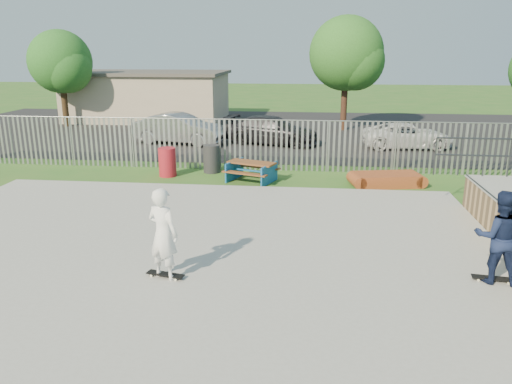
# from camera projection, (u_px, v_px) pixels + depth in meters

# --- Properties ---
(ground) EXTENTS (120.00, 120.00, 0.00)m
(ground) POSITION_uv_depth(u_px,v_px,m) (179.00, 260.00, 11.39)
(ground) COLOR #2D6322
(ground) RESTS_ON ground
(concrete_slab) EXTENTS (15.00, 12.00, 0.15)m
(concrete_slab) POSITION_uv_depth(u_px,v_px,m) (179.00, 257.00, 11.37)
(concrete_slab) COLOR #979792
(concrete_slab) RESTS_ON ground
(fence) EXTENTS (26.04, 16.02, 2.00)m
(fence) POSITION_uv_depth(u_px,v_px,m) (247.00, 172.00, 15.40)
(fence) COLOR gray
(fence) RESTS_ON ground
(picnic_table) EXTENTS (2.09, 1.90, 0.72)m
(picnic_table) POSITION_uv_depth(u_px,v_px,m) (252.00, 171.00, 18.09)
(picnic_table) COLOR brown
(picnic_table) RESTS_ON ground
(funbox) EXTENTS (2.34, 1.49, 0.43)m
(funbox) POSITION_uv_depth(u_px,v_px,m) (386.00, 180.00, 17.56)
(funbox) COLOR brown
(funbox) RESTS_ON ground
(trash_bin_red) EXTENTS (0.65, 0.65, 1.08)m
(trash_bin_red) POSITION_uv_depth(u_px,v_px,m) (167.00, 162.00, 18.79)
(trash_bin_red) COLOR #A31925
(trash_bin_red) RESTS_ON ground
(trash_bin_grey) EXTENTS (0.65, 0.65, 1.08)m
(trash_bin_grey) POSITION_uv_depth(u_px,v_px,m) (212.00, 159.00, 19.37)
(trash_bin_grey) COLOR #272729
(trash_bin_grey) RESTS_ON ground
(parking_lot) EXTENTS (40.00, 18.00, 0.02)m
(parking_lot) POSITION_uv_depth(u_px,v_px,m) (260.00, 130.00, 29.55)
(parking_lot) COLOR black
(parking_lot) RESTS_ON ground
(car_silver) EXTENTS (4.82, 2.46, 1.52)m
(car_silver) POSITION_uv_depth(u_px,v_px,m) (179.00, 129.00, 25.12)
(car_silver) COLOR #A2A2A6
(car_silver) RESTS_ON parking_lot
(car_dark) EXTENTS (5.07, 3.03, 1.38)m
(car_dark) POSITION_uv_depth(u_px,v_px,m) (272.00, 130.00, 25.05)
(car_dark) COLOR black
(car_dark) RESTS_ON parking_lot
(car_white) EXTENTS (4.43, 2.32, 1.19)m
(car_white) POSITION_uv_depth(u_px,v_px,m) (408.00, 136.00, 24.05)
(car_white) COLOR white
(car_white) RESTS_ON parking_lot
(building) EXTENTS (10.40, 6.40, 3.20)m
(building) POSITION_uv_depth(u_px,v_px,m) (149.00, 95.00, 33.74)
(building) COLOR tan
(building) RESTS_ON ground
(tree_left) EXTENTS (3.75, 3.75, 5.78)m
(tree_left) POSITION_uv_depth(u_px,v_px,m) (60.00, 62.00, 29.93)
(tree_left) COLOR #3D2A18
(tree_left) RESTS_ON ground
(tree_mid) EXTENTS (4.22, 4.22, 6.51)m
(tree_mid) POSITION_uv_depth(u_px,v_px,m) (346.00, 54.00, 28.40)
(tree_mid) COLOR #402619
(tree_mid) RESTS_ON ground
(skateboard_a) EXTENTS (0.82, 0.30, 0.08)m
(skateboard_a) POSITION_uv_depth(u_px,v_px,m) (493.00, 279.00, 10.03)
(skateboard_a) COLOR black
(skateboard_a) RESTS_ON concrete_slab
(skateboard_b) EXTENTS (0.82, 0.38, 0.08)m
(skateboard_b) POSITION_uv_depth(u_px,v_px,m) (165.00, 275.00, 10.20)
(skateboard_b) COLOR black
(skateboard_b) RESTS_ON concrete_slab
(skater_navy) EXTENTS (1.01, 0.83, 1.90)m
(skater_navy) POSITION_uv_depth(u_px,v_px,m) (499.00, 237.00, 9.78)
(skater_navy) COLOR #121C3B
(skater_navy) RESTS_ON concrete_slab
(skater_white) EXTENTS (0.81, 0.69, 1.90)m
(skater_white) POSITION_uv_depth(u_px,v_px,m) (163.00, 234.00, 9.95)
(skater_white) COLOR white
(skater_white) RESTS_ON concrete_slab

